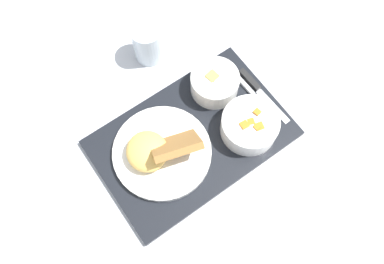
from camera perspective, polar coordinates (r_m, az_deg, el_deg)
ground_plane at (r=0.93m, az=-0.00°, el=-1.00°), size 4.00×4.00×0.00m
serving_tray at (r=0.93m, az=-0.00°, el=-0.84°), size 0.45×0.31×0.01m
bowl_salad at (r=0.91m, az=8.15°, el=1.00°), size 0.13×0.13×0.06m
bowl_soup at (r=0.94m, az=3.20°, el=7.00°), size 0.11×0.11×0.06m
plate_main at (r=0.89m, az=-4.58°, el=-2.66°), size 0.22×0.22×0.09m
knife at (r=0.98m, az=8.97°, el=6.24°), size 0.03×0.17×0.01m
spoon at (r=0.97m, az=8.81°, el=5.04°), size 0.04×0.14×0.01m
glass_water at (r=1.00m, az=-6.18°, el=12.15°), size 0.07×0.07×0.10m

